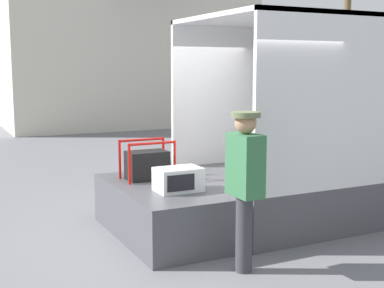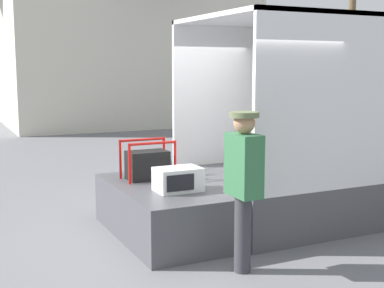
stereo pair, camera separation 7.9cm
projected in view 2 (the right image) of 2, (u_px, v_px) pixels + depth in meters
name	position (u px, v px, depth m)	size (l,w,h in m)	color
ground_plane	(207.00, 228.00, 7.33)	(160.00, 160.00, 0.00)	slate
tailgate_deck	(165.00, 210.00, 7.01)	(1.25, 2.23, 0.67)	#4C4C51
microwave	(178.00, 179.00, 6.62)	(0.56, 0.40, 0.29)	white
portable_generator	(149.00, 164.00, 7.32)	(0.69, 0.43, 0.54)	black
worker_person	(243.00, 175.00, 5.63)	(0.31, 0.44, 1.73)	#38383D
house_backdrop	(118.00, 24.00, 21.65)	(9.58, 8.13, 7.64)	beige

